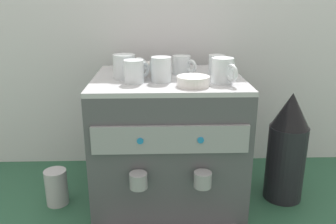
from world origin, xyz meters
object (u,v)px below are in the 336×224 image
object	(u,v)px
ceramic_cup_0	(135,71)
ceramic_cup_1	(161,69)
ceramic_cup_4	(218,65)
ceramic_cup_2	(182,65)
ceramic_bowl_1	(125,66)
ceramic_cup_3	(223,71)
milk_pitcher	(56,187)
ceramic_cup_5	(126,66)
espresso_machine	(168,140)
ceramic_bowl_2	(152,69)
coffee_grinder	(287,148)
ceramic_bowl_0	(193,81)

from	to	relation	value
ceramic_cup_0	ceramic_cup_1	world-z (taller)	ceramic_cup_1
ceramic_cup_0	ceramic_cup_4	distance (m)	0.32
ceramic_cup_2	ceramic_bowl_1	size ratio (longest dim) A/B	0.94
ceramic_cup_3	milk_pitcher	xyz separation A→B (m)	(-0.60, 0.06, -0.46)
ceramic_cup_5	milk_pitcher	xyz separation A→B (m)	(-0.28, -0.02, -0.46)
ceramic_cup_5	ceramic_bowl_1	bearing A→B (deg)	95.58
ceramic_cup_0	espresso_machine	bearing A→B (deg)	36.25
ceramic_bowl_1	ceramic_cup_2	bearing A→B (deg)	-20.97
ceramic_cup_0	ceramic_cup_3	world-z (taller)	ceramic_cup_3
ceramic_cup_2	ceramic_bowl_2	bearing A→B (deg)	-179.00
ceramic_cup_3	ceramic_cup_1	bearing A→B (deg)	171.59
ceramic_cup_5	coffee_grinder	size ratio (longest dim) A/B	0.28
coffee_grinder	ceramic_cup_0	bearing A→B (deg)	-173.73
ceramic_bowl_0	coffee_grinder	bearing A→B (deg)	16.77
ceramic_cup_1	ceramic_cup_5	size ratio (longest dim) A/B	0.87
ceramic_cup_5	ceramic_cup_2	bearing A→B (deg)	18.49
ceramic_bowl_1	milk_pitcher	world-z (taller)	ceramic_bowl_1
ceramic_cup_2	ceramic_bowl_0	world-z (taller)	ceramic_cup_2
ceramic_cup_3	ceramic_cup_2	bearing A→B (deg)	129.59
ceramic_cup_3	ceramic_bowl_0	bearing A→B (deg)	-159.29
ceramic_cup_1	coffee_grinder	size ratio (longest dim) A/B	0.24
ceramic_cup_3	espresso_machine	bearing A→B (deg)	151.84
ceramic_cup_2	coffee_grinder	world-z (taller)	ceramic_cup_2
ceramic_bowl_1	ceramic_cup_5	bearing A→B (deg)	-84.42
ceramic_cup_0	coffee_grinder	size ratio (longest dim) A/B	0.21
ceramic_cup_0	milk_pitcher	bearing A→B (deg)	171.63
ceramic_cup_1	ceramic_cup_3	world-z (taller)	same
ceramic_cup_5	coffee_grinder	xyz separation A→B (m)	(0.60, -0.01, -0.32)
ceramic_cup_3	ceramic_cup_5	size ratio (longest dim) A/B	0.94
ceramic_cup_0	ceramic_cup_1	distance (m)	0.09
ceramic_bowl_2	coffee_grinder	distance (m)	0.59
espresso_machine	ceramic_cup_2	distance (m)	0.29
ceramic_cup_0	ceramic_cup_3	size ratio (longest dim) A/B	0.80
ceramic_bowl_1	ceramic_bowl_2	distance (m)	0.14
ceramic_cup_0	ceramic_bowl_2	size ratio (longest dim) A/B	0.71
ceramic_cup_1	ceramic_cup_3	size ratio (longest dim) A/B	0.92
ceramic_cup_4	ceramic_cup_1	bearing A→B (deg)	-153.16
espresso_machine	ceramic_cup_2	bearing A→B (deg)	45.43
ceramic_cup_2	ceramic_cup_3	bearing A→B (deg)	-50.41
espresso_machine	ceramic_bowl_2	xyz separation A→B (m)	(-0.06, 0.05, 0.26)
ceramic_cup_0	ceramic_bowl_1	xyz separation A→B (m)	(-0.05, 0.22, -0.02)
ceramic_cup_4	ceramic_bowl_0	distance (m)	0.21
ceramic_cup_1	ceramic_bowl_1	world-z (taller)	ceramic_cup_1
ceramic_cup_3	ceramic_bowl_1	world-z (taller)	ceramic_cup_3
espresso_machine	ceramic_bowl_1	world-z (taller)	ceramic_bowl_1
ceramic_cup_3	coffee_grinder	xyz separation A→B (m)	(0.27, 0.07, -0.31)
ceramic_cup_5	ceramic_bowl_1	distance (m)	0.15
ceramic_cup_0	milk_pitcher	distance (m)	0.55
ceramic_bowl_0	coffee_grinder	world-z (taller)	ceramic_bowl_0
ceramic_cup_5	espresso_machine	bearing A→B (deg)	4.97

